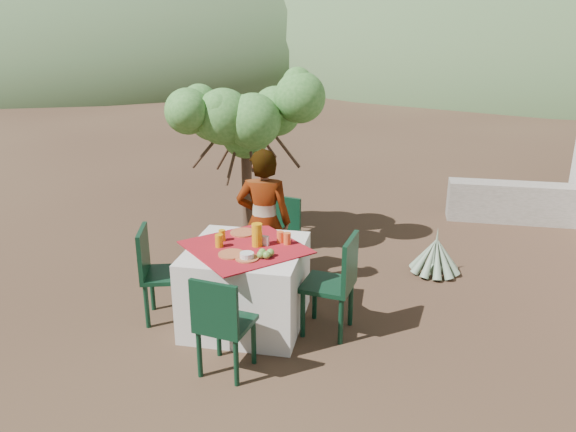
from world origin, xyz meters
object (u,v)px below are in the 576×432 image
Objects in this scene: person at (264,222)px; juice_pitcher at (257,235)px; chair_far at (279,233)px; table at (246,285)px; chair_left at (157,270)px; shrub_tree at (252,126)px; agave at (435,256)px; chair_near at (221,322)px; chair_right at (337,280)px.

person reaches higher than juice_pitcher.
table is at bearing -79.73° from chair_far.
juice_pitcher reaches higher than table.
chair_left is 0.60× the size of person.
shrub_tree is 3.18× the size of agave.
table is 0.84m from chair_left.
chair_near is (0.03, -0.84, 0.10)m from table.
table is 2.18× the size of agave.
agave is 2.83× the size of juice_pitcher.
person reaches higher than chair_far.
person reaches higher than chair_left.
shrub_tree is (-0.45, 2.71, 1.02)m from chair_near.
chair_left reaches higher than chair_near.
chair_right is at bearing -56.58° from shrub_tree.
chair_far is 0.58× the size of person.
shrub_tree is at bearing 105.76° from juice_pitcher.
chair_near is at bearing 85.07° from person.
chair_right is at bearing -122.57° from agave.
chair_far is at bearing 91.21° from juice_pitcher.
chair_near is 1.15m from chair_right.
table is at bearing 83.26° from person.
chair_right reaches higher than agave.
chair_left is (-0.86, 0.76, 0.02)m from chair_near.
shrub_tree is (-0.49, 0.78, 1.01)m from chair_far.
chair_near is 2.93m from shrub_tree.
chair_left is 1.51× the size of agave.
table is 1.09m from chair_far.
chair_near is at bearing -87.81° from table.
juice_pitcher reaches higher than agave.
juice_pitcher is at bearing -74.33° from chair_far.
person is 0.80× the size of shrub_tree.
chair_far is at bearing -57.70° from shrub_tree.
person is at bearing -84.60° from chair_far.
chair_far is 1.76m from agave.
chair_left is at bearing -113.33° from chair_far.
chair_near is 0.57× the size of person.
chair_left is at bearing -149.37° from agave.
juice_pitcher is (0.07, 0.88, 0.39)m from chair_near.
chair_left is at bearing -31.40° from chair_near.
agave is at bearing 40.31° from juice_pitcher.
chair_near reaches higher than table.
person is at bearing -79.21° from chair_near.
chair_far is 1.02× the size of chair_near.
chair_near is at bearing -94.52° from juice_pitcher.
chair_right is 4.41× the size of juice_pitcher.
chair_near is at bearing -147.20° from chair_left.
chair_left is 0.97× the size of chair_right.
shrub_tree is (0.41, 1.95, 1.00)m from chair_left.
chair_right is at bearing -4.54° from juice_pitcher.
juice_pitcher is at bearing 92.45° from person.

